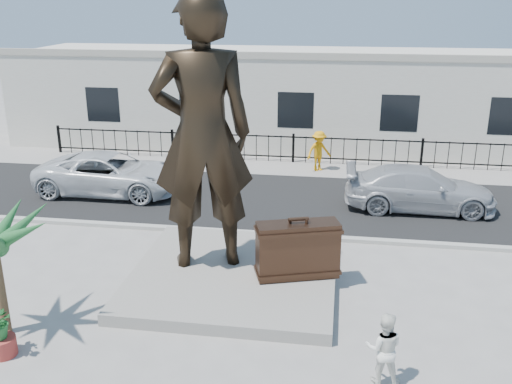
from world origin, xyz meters
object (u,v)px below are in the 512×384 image
Objects in this scene: suitcase at (298,250)px; car_white at (110,174)px; tourist at (384,348)px; statue at (202,135)px.

suitcase reaches higher than car_white.
tourist is at bearing -79.24° from suitcase.
car_white is at bearing -66.67° from statue.
statue is at bearing -40.66° from tourist.
suitcase is (2.47, -0.46, -2.74)m from statue.
suitcase is at bearing 151.50° from statue.
statue is at bearing -138.60° from car_white.
car_white is (-5.01, 5.71, -3.00)m from statue.
suitcase is 9.70m from car_white.
statue is at bearing 151.44° from suitcase.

